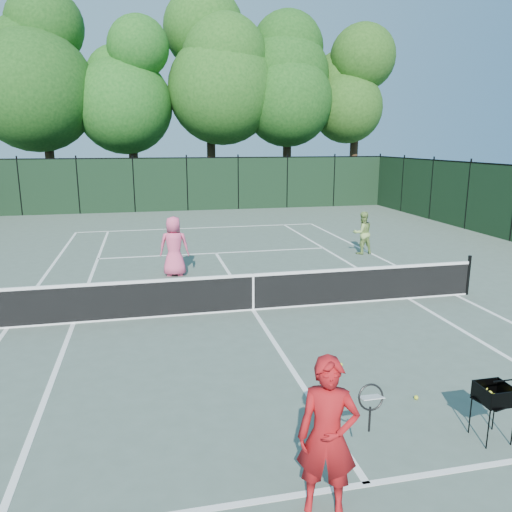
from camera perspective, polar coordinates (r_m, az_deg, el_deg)
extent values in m
plane|color=#4D5E51|center=(12.08, -0.33, -6.21)|extent=(90.00, 90.00, 0.00)
cube|color=white|center=(12.23, -26.56, -7.39)|extent=(0.10, 23.77, 0.01)
cube|color=white|center=(14.23, 21.86, -4.17)|extent=(0.10, 23.77, 0.01)
cube|color=white|center=(11.96, -20.14, -7.23)|extent=(0.10, 23.77, 0.01)
cube|color=white|center=(13.52, 17.04, -4.67)|extent=(0.10, 23.77, 0.01)
cube|color=white|center=(23.50, -6.49, 3.21)|extent=(10.97, 0.10, 0.01)
cube|color=white|center=(6.65, 12.57, -24.09)|extent=(8.23, 0.10, 0.01)
cube|color=white|center=(18.16, -4.61, 0.34)|extent=(8.23, 0.10, 0.01)
cube|color=white|center=(12.08, -0.33, -6.19)|extent=(0.10, 12.80, 0.01)
cube|color=black|center=(11.94, -0.33, -4.15)|extent=(11.60, 0.03, 0.85)
cube|color=white|center=(11.82, -0.33, -2.20)|extent=(11.60, 0.05, 0.07)
cube|color=white|center=(12.08, -0.33, -6.12)|extent=(11.60, 0.05, 0.04)
cube|color=white|center=(11.94, -0.33, -4.15)|extent=(0.05, 0.04, 0.91)
cylinder|color=black|center=(14.27, 23.09, -2.03)|extent=(0.09, 0.09, 1.06)
cube|color=black|center=(29.35, -7.87, 8.07)|extent=(24.00, 0.05, 3.00)
cylinder|color=black|center=(33.65, -22.41, 9.39)|extent=(0.56, 0.56, 4.80)
ellipsoid|color=#143F12|center=(33.95, -23.38, 20.05)|extent=(6.80, 6.80, 10.54)
cylinder|color=black|center=(33.00, -13.74, 9.50)|extent=(0.56, 0.56, 4.30)
ellipsoid|color=#164B15|center=(33.17, -14.29, 19.19)|extent=(6.00, 6.00, 9.30)
cylinder|color=black|center=(33.77, -5.12, 10.48)|extent=(0.56, 0.56, 5.00)
ellipsoid|color=#1A4915|center=(34.11, -5.35, 21.50)|extent=(7.00, 7.00, 10.85)
cylinder|color=black|center=(34.12, 3.54, 10.20)|extent=(0.56, 0.56, 4.60)
ellipsoid|color=#144212|center=(34.33, 3.68, 20.02)|extent=(6.20, 6.20, 9.61)
cylinder|color=black|center=(36.28, 11.04, 10.00)|extent=(0.56, 0.56, 4.40)
ellipsoid|color=#1C4413|center=(36.43, 11.44, 18.72)|extent=(5.80, 5.80, 8.99)
imported|color=#A51216|center=(5.71, 8.19, -19.77)|extent=(0.77, 0.65, 1.80)
cylinder|color=black|center=(5.99, 12.86, -17.73)|extent=(0.03, 0.03, 0.30)
torus|color=black|center=(5.86, 12.99, -15.45)|extent=(0.30, 0.10, 0.30)
imported|color=#EA527D|center=(15.12, -9.34, 1.11)|extent=(0.95, 0.68, 1.80)
imported|color=#8EB058|center=(18.28, 12.06, 2.61)|extent=(0.80, 0.65, 1.53)
cylinder|color=black|center=(7.58, 25.01, -17.54)|extent=(0.02, 0.02, 0.56)
cylinder|color=black|center=(7.84, 23.29, -16.31)|extent=(0.02, 0.02, 0.56)
cylinder|color=black|center=(8.05, 25.55, -15.73)|extent=(0.02, 0.02, 0.56)
cube|color=black|center=(7.63, 25.59, -13.98)|extent=(0.50, 0.50, 0.24)
sphere|color=yellow|center=(7.66, 25.54, -14.43)|extent=(0.06, 0.06, 0.06)
sphere|color=yellow|center=(7.66, 25.54, -14.43)|extent=(0.06, 0.06, 0.06)
sphere|color=yellow|center=(7.66, 25.54, -14.43)|extent=(0.06, 0.06, 0.06)
sphere|color=yellow|center=(7.66, 25.54, -14.43)|extent=(0.06, 0.06, 0.06)
sphere|color=yellow|center=(7.66, 25.54, -14.43)|extent=(0.06, 0.06, 0.06)
sphere|color=yellow|center=(7.66, 25.54, -14.43)|extent=(0.06, 0.06, 0.06)
sphere|color=yellow|center=(7.66, 25.54, -14.43)|extent=(0.06, 0.06, 0.06)
sphere|color=yellow|center=(7.66, 25.54, -14.43)|extent=(0.06, 0.06, 0.06)
sphere|color=yellow|center=(7.66, 25.54, -14.43)|extent=(0.06, 0.06, 0.06)
sphere|color=yellow|center=(7.66, 25.54, -14.43)|extent=(0.06, 0.06, 0.06)
sphere|color=yellow|center=(7.66, 25.54, -14.43)|extent=(0.06, 0.06, 0.06)
sphere|color=yellow|center=(7.66, 25.54, -14.43)|extent=(0.06, 0.06, 0.06)
sphere|color=yellow|center=(7.66, 25.54, -14.43)|extent=(0.06, 0.06, 0.06)
sphere|color=yellow|center=(7.66, 25.54, -14.43)|extent=(0.06, 0.06, 0.06)
sphere|color=yellow|center=(7.66, 25.54, -14.43)|extent=(0.06, 0.06, 0.06)
sphere|color=yellow|center=(7.66, 25.54, -14.43)|extent=(0.06, 0.06, 0.06)
sphere|color=yellow|center=(7.66, 25.54, -14.43)|extent=(0.06, 0.06, 0.06)
sphere|color=#BFCD29|center=(8.55, 17.83, -15.14)|extent=(0.07, 0.07, 0.07)
sphere|color=#C5EA30|center=(9.35, 9.67, -12.15)|extent=(0.07, 0.07, 0.07)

